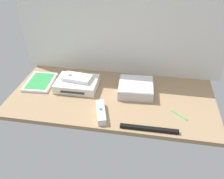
{
  "coord_description": "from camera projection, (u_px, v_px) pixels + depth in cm",
  "views": [
    {
      "loc": [
        17.39,
        -98.23,
        69.98
      ],
      "look_at": [
        0.0,
        0.0,
        4.0
      ],
      "focal_mm": 39.58,
      "sensor_mm": 36.0,
      "label": 1
    }
  ],
  "objects": [
    {
      "name": "ground_plane",
      "position": [
        112.0,
        98.0,
        1.22
      ],
      "size": [
        100.0,
        48.0,
        2.0
      ],
      "primitive_type": "cube",
      "color": "#9E7F5B",
      "rests_on": "ground"
    },
    {
      "name": "back_wall",
      "position": [
        120.0,
        17.0,
        1.24
      ],
      "size": [
        110.0,
        1.2,
        64.0
      ],
      "primitive_type": "cube",
      "color": "white",
      "rests_on": "ground"
    },
    {
      "name": "game_console",
      "position": [
        77.0,
        84.0,
        1.27
      ],
      "size": [
        21.22,
        16.72,
        4.4
      ],
      "rotation": [
        0.0,
        0.0,
        0.01
      ],
      "color": "white",
      "rests_on": "ground_plane"
    },
    {
      "name": "mini_computer",
      "position": [
        136.0,
        88.0,
        1.23
      ],
      "size": [
        18.07,
        18.07,
        5.3
      ],
      "rotation": [
        0.0,
        0.0,
        0.06
      ],
      "color": "silver",
      "rests_on": "ground_plane"
    },
    {
      "name": "game_case",
      "position": [
        40.0,
        82.0,
        1.32
      ],
      "size": [
        14.74,
        19.8,
        1.56
      ],
      "rotation": [
        0.0,
        0.0,
        0.06
      ],
      "color": "white",
      "rests_on": "ground_plane"
    },
    {
      "name": "remote_wand",
      "position": [
        101.0,
        112.0,
        1.09
      ],
      "size": [
        7.58,
        15.22,
        3.4
      ],
      "rotation": [
        0.0,
        0.0,
        0.28
      ],
      "color": "white",
      "rests_on": "ground_plane"
    },
    {
      "name": "remote_classic_pad",
      "position": [
        77.0,
        78.0,
        1.26
      ],
      "size": [
        15.22,
        9.59,
        2.4
      ],
      "rotation": [
        0.0,
        0.0,
        -0.11
      ],
      "color": "white",
      "rests_on": "game_console"
    },
    {
      "name": "sensor_bar",
      "position": [
        149.0,
        129.0,
        1.01
      ],
      "size": [
        24.02,
        2.01,
        1.4
      ],
      "primitive_type": "cube",
      "rotation": [
        0.0,
        0.0,
        0.01
      ],
      "color": "black",
      "rests_on": "ground_plane"
    },
    {
      "name": "stylus_pen",
      "position": [
        179.0,
        115.0,
        1.09
      ],
      "size": [
        7.32,
        6.35,
        0.7
      ],
      "primitive_type": "cylinder",
      "rotation": [
        0.0,
        1.57,
        2.44
      ],
      "color": "green",
      "rests_on": "ground_plane"
    }
  ]
}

